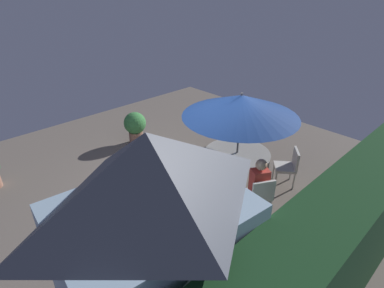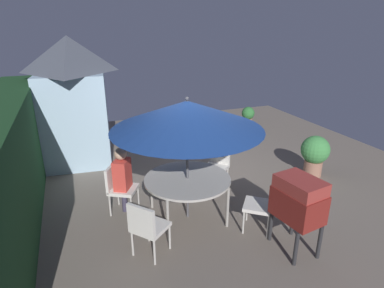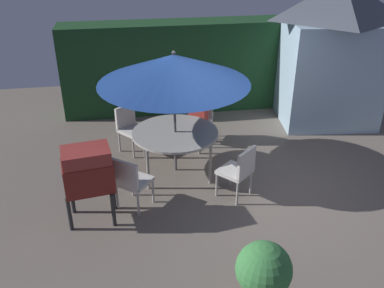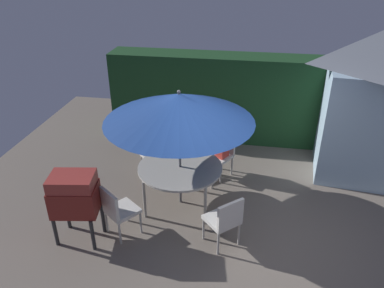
{
  "view_description": "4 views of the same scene",
  "coord_description": "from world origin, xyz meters",
  "px_view_note": "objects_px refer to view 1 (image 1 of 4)",
  "views": [
    {
      "loc": [
        3.81,
        4.34,
        4.21
      ],
      "look_at": [
        -0.35,
        0.0,
        1.04
      ],
      "focal_mm": 28.89,
      "sensor_mm": 36.0,
      "label": 1
    },
    {
      "loc": [
        -5.84,
        2.35,
        3.27
      ],
      "look_at": [
        -0.33,
        0.23,
        1.05
      ],
      "focal_mm": 29.97,
      "sensor_mm": 36.0,
      "label": 2
    },
    {
      "loc": [
        -1.94,
        -5.93,
        4.02
      ],
      "look_at": [
        -0.96,
        0.06,
        0.81
      ],
      "focal_mm": 39.78,
      "sensor_mm": 36.0,
      "label": 3
    },
    {
      "loc": [
        -0.03,
        -4.86,
        4.21
      ],
      "look_at": [
        -0.95,
        0.62,
        1.25
      ],
      "focal_mm": 34.77,
      "sensor_mm": 36.0,
      "label": 4
    }
  ],
  "objects_px": {
    "chair_near_shed": "(260,194)",
    "chair_toward_hedge": "(226,137)",
    "patio_table": "(237,154)",
    "chair_far_side": "(289,165)",
    "patio_umbrella": "(241,106)",
    "bbq_grill": "(235,118)",
    "person_in_red": "(259,181)",
    "garden_shed": "(155,253)",
    "potted_plant_by_grill": "(135,126)",
    "chair_toward_house": "(179,160)"
  },
  "relations": [
    {
      "from": "chair_near_shed",
      "to": "chair_toward_house",
      "type": "bearing_deg",
      "value": -82.9
    },
    {
      "from": "garden_shed",
      "to": "potted_plant_by_grill",
      "type": "relative_size",
      "value": 3.2
    },
    {
      "from": "chair_far_side",
      "to": "chair_toward_house",
      "type": "relative_size",
      "value": 1.0
    },
    {
      "from": "bbq_grill",
      "to": "chair_far_side",
      "type": "xyz_separation_m",
      "value": [
        0.65,
        2.13,
        -0.33
      ]
    },
    {
      "from": "chair_toward_house",
      "to": "person_in_red",
      "type": "height_order",
      "value": "person_in_red"
    },
    {
      "from": "chair_far_side",
      "to": "chair_toward_house",
      "type": "bearing_deg",
      "value": -49.04
    },
    {
      "from": "chair_toward_hedge",
      "to": "person_in_red",
      "type": "height_order",
      "value": "person_in_red"
    },
    {
      "from": "garden_shed",
      "to": "person_in_red",
      "type": "distance_m",
      "value": 3.13
    },
    {
      "from": "garden_shed",
      "to": "person_in_red",
      "type": "relative_size",
      "value": 2.4
    },
    {
      "from": "chair_toward_hedge",
      "to": "patio_table",
      "type": "bearing_deg",
      "value": 51.61
    },
    {
      "from": "chair_near_shed",
      "to": "chair_toward_hedge",
      "type": "relative_size",
      "value": 1.0
    },
    {
      "from": "chair_near_shed",
      "to": "chair_far_side",
      "type": "height_order",
      "value": "same"
    },
    {
      "from": "chair_far_side",
      "to": "chair_toward_house",
      "type": "distance_m",
      "value": 2.52
    },
    {
      "from": "person_in_red",
      "to": "garden_shed",
      "type": "bearing_deg",
      "value": 11.66
    },
    {
      "from": "patio_umbrella",
      "to": "chair_toward_house",
      "type": "xyz_separation_m",
      "value": [
        0.89,
        -0.99,
        -1.38
      ]
    },
    {
      "from": "potted_plant_by_grill",
      "to": "person_in_red",
      "type": "xyz_separation_m",
      "value": [
        0.03,
        4.29,
        0.24
      ]
    },
    {
      "from": "chair_far_side",
      "to": "person_in_red",
      "type": "relative_size",
      "value": 0.71
    },
    {
      "from": "chair_toward_hedge",
      "to": "potted_plant_by_grill",
      "type": "xyz_separation_m",
      "value": [
        1.38,
        -2.23,
        0.02
      ]
    },
    {
      "from": "chair_near_shed",
      "to": "chair_far_side",
      "type": "distance_m",
      "value": 1.41
    },
    {
      "from": "patio_table",
      "to": "patio_umbrella",
      "type": "bearing_deg",
      "value": 180.0
    },
    {
      "from": "patio_table",
      "to": "potted_plant_by_grill",
      "type": "xyz_separation_m",
      "value": [
        0.56,
        -3.26,
        -0.18
      ]
    },
    {
      "from": "patio_umbrella",
      "to": "chair_toward_house",
      "type": "height_order",
      "value": "patio_umbrella"
    },
    {
      "from": "bbq_grill",
      "to": "potted_plant_by_grill",
      "type": "relative_size",
      "value": 1.27
    },
    {
      "from": "chair_near_shed",
      "to": "chair_toward_hedge",
      "type": "bearing_deg",
      "value": -124.26
    },
    {
      "from": "patio_table",
      "to": "person_in_red",
      "type": "distance_m",
      "value": 1.18
    },
    {
      "from": "chair_toward_house",
      "to": "person_in_red",
      "type": "distance_m",
      "value": 2.06
    },
    {
      "from": "bbq_grill",
      "to": "chair_toward_hedge",
      "type": "distance_m",
      "value": 0.7
    },
    {
      "from": "potted_plant_by_grill",
      "to": "chair_far_side",
      "type": "bearing_deg",
      "value": 107.6
    },
    {
      "from": "patio_umbrella",
      "to": "chair_toward_hedge",
      "type": "distance_m",
      "value": 1.9
    },
    {
      "from": "patio_umbrella",
      "to": "chair_toward_house",
      "type": "relative_size",
      "value": 2.79
    },
    {
      "from": "garden_shed",
      "to": "chair_toward_hedge",
      "type": "xyz_separation_m",
      "value": [
        -4.38,
        -2.67,
        -1.03
      ]
    },
    {
      "from": "garden_shed",
      "to": "patio_umbrella",
      "type": "bearing_deg",
      "value": -155.34
    },
    {
      "from": "chair_near_shed",
      "to": "person_in_red",
      "type": "bearing_deg",
      "value": -119.98
    },
    {
      "from": "garden_shed",
      "to": "chair_far_side",
      "type": "xyz_separation_m",
      "value": [
        -4.33,
        -0.73,
        -1.03
      ]
    },
    {
      "from": "chair_far_side",
      "to": "person_in_red",
      "type": "height_order",
      "value": "person_in_red"
    },
    {
      "from": "bbq_grill",
      "to": "chair_toward_house",
      "type": "distance_m",
      "value": 2.34
    },
    {
      "from": "chair_near_shed",
      "to": "chair_far_side",
      "type": "xyz_separation_m",
      "value": [
        -1.39,
        -0.19,
        0.0
      ]
    },
    {
      "from": "bbq_grill",
      "to": "chair_near_shed",
      "type": "height_order",
      "value": "bbq_grill"
    },
    {
      "from": "chair_near_shed",
      "to": "chair_toward_house",
      "type": "xyz_separation_m",
      "value": [
        0.26,
        -2.09,
        0.0
      ]
    },
    {
      "from": "patio_umbrella",
      "to": "person_in_red",
      "type": "relative_size",
      "value": 1.99
    },
    {
      "from": "chair_toward_house",
      "to": "potted_plant_by_grill",
      "type": "xyz_separation_m",
      "value": [
        -0.33,
        -2.27,
        0.02
      ]
    },
    {
      "from": "patio_table",
      "to": "chair_far_side",
      "type": "relative_size",
      "value": 1.67
    },
    {
      "from": "chair_near_shed",
      "to": "chair_toward_hedge",
      "type": "distance_m",
      "value": 2.58
    },
    {
      "from": "patio_table",
      "to": "bbq_grill",
      "type": "relative_size",
      "value": 1.25
    },
    {
      "from": "patio_umbrella",
      "to": "chair_near_shed",
      "type": "xyz_separation_m",
      "value": [
        0.63,
        1.1,
        -1.38
      ]
    },
    {
      "from": "patio_umbrella",
      "to": "bbq_grill",
      "type": "relative_size",
      "value": 2.09
    },
    {
      "from": "chair_toward_hedge",
      "to": "chair_toward_house",
      "type": "distance_m",
      "value": 1.71
    },
    {
      "from": "garden_shed",
      "to": "chair_far_side",
      "type": "height_order",
      "value": "garden_shed"
    },
    {
      "from": "patio_umbrella",
      "to": "chair_near_shed",
      "type": "bearing_deg",
      "value": 60.02
    },
    {
      "from": "patio_umbrella",
      "to": "bbq_grill",
      "type": "distance_m",
      "value": 2.14
    }
  ]
}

